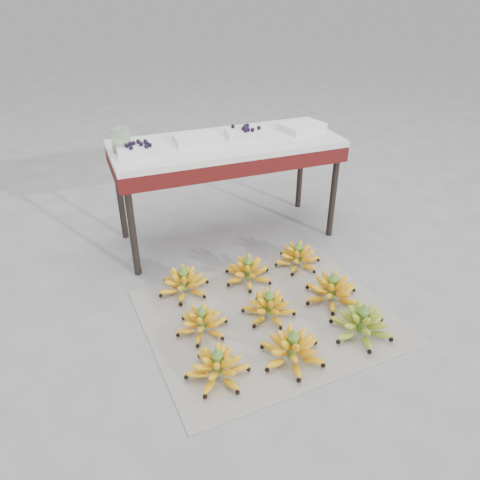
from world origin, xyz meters
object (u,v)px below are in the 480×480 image
object	(u,v)px
bunch_mid_right	(332,290)
tray_left	(197,139)
bunch_back_center	(248,272)
bunch_mid_center	(269,307)
bunch_mid_left	(202,323)
tray_far_left	(140,149)
bunch_front_center	(292,349)
bunch_back_right	(298,257)
tray_far_right	(302,127)
tray_right	(247,132)
vendor_table	(226,153)
bunch_back_left	(184,283)
bunch_front_left	(218,367)
newspaper_mat	(267,316)
glass_jar	(121,140)
bunch_front_right	(362,324)

from	to	relation	value
bunch_mid_right	tray_left	distance (m)	1.20
bunch_back_center	tray_left	distance (m)	0.86
bunch_mid_center	bunch_mid_right	world-z (taller)	bunch_mid_right
bunch_mid_left	tray_far_left	size ratio (longest dim) A/B	1.19
bunch_front_center	bunch_back_right	world-z (taller)	bunch_front_center
bunch_mid_right	tray_far_right	bearing A→B (deg)	90.56
bunch_mid_center	tray_right	distance (m)	1.14
vendor_table	tray_far_right	world-z (taller)	tray_far_right
tray_right	vendor_table	bearing A→B (deg)	-165.87
bunch_back_left	tray_far_right	world-z (taller)	tray_far_right
bunch_mid_right	tray_right	bearing A→B (deg)	114.23
bunch_back_center	tray_left	world-z (taller)	tray_left
bunch_mid_center	tray_left	world-z (taller)	tray_left
bunch_front_left	tray_far_right	xyz separation A→B (m)	(1.00, 1.21, 0.63)
newspaper_mat	tray_far_right	distance (m)	1.29
bunch_front_left	bunch_back_center	bearing A→B (deg)	76.50
bunch_mid_left	glass_jar	world-z (taller)	glass_jar
newspaper_mat	bunch_mid_left	xyz separation A→B (m)	(-0.36, 0.01, 0.06)
bunch_mid_left	tray_left	bearing A→B (deg)	89.37
tray_right	bunch_front_center	bearing A→B (deg)	-101.82
newspaper_mat	tray_right	xyz separation A→B (m)	(0.24, 0.91, 0.70)
bunch_front_right	bunch_mid_left	xyz separation A→B (m)	(-0.74, 0.30, -0.01)
bunch_mid_left	bunch_back_left	distance (m)	0.35
newspaper_mat	bunch_back_left	bearing A→B (deg)	134.77
bunch_front_center	tray_right	world-z (taller)	tray_right
newspaper_mat	bunch_mid_right	bearing A→B (deg)	-0.54
newspaper_mat	bunch_back_left	size ratio (longest dim) A/B	3.76
bunch_back_left	vendor_table	xyz separation A→B (m)	(0.44, 0.52, 0.53)
bunch_front_center	bunch_mid_right	xyz separation A→B (m)	(0.40, 0.33, -0.00)
bunch_front_center	bunch_mid_center	world-z (taller)	bunch_front_center
bunch_mid_center	tray_far_right	xyz separation A→B (m)	(0.62, 0.90, 0.63)
bunch_back_center	vendor_table	distance (m)	0.76
bunch_front_left	tray_far_right	world-z (taller)	tray_far_right
tray_far_left	bunch_back_right	bearing A→B (deg)	-29.92
bunch_front_center	tray_far_right	distance (m)	1.52
bunch_front_left	bunch_front_right	xyz separation A→B (m)	(0.76, 0.01, 0.00)
vendor_table	tray_left	bearing A→B (deg)	171.48
glass_jar	vendor_table	bearing A→B (deg)	-3.38
newspaper_mat	bunch_front_left	bearing A→B (deg)	-140.90
newspaper_mat	vendor_table	xyz separation A→B (m)	(0.09, 0.88, 0.59)
bunch_front_center	tray_far_left	xyz separation A→B (m)	(-0.42, 1.17, 0.63)
newspaper_mat	tray_right	bearing A→B (deg)	75.36
tray_left	bunch_mid_left	bearing A→B (deg)	-106.63
newspaper_mat	vendor_table	bearing A→B (deg)	84.32
bunch_back_right	tray_right	size ratio (longest dim) A/B	1.11
tray_left	glass_jar	world-z (taller)	glass_jar
glass_jar	bunch_back_left	bearing A→B (deg)	-72.01
bunch_back_right	tray_far_right	world-z (taller)	tray_far_right
bunch_mid_left	vendor_table	world-z (taller)	vendor_table
glass_jar	tray_far_left	bearing A→B (deg)	-38.80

